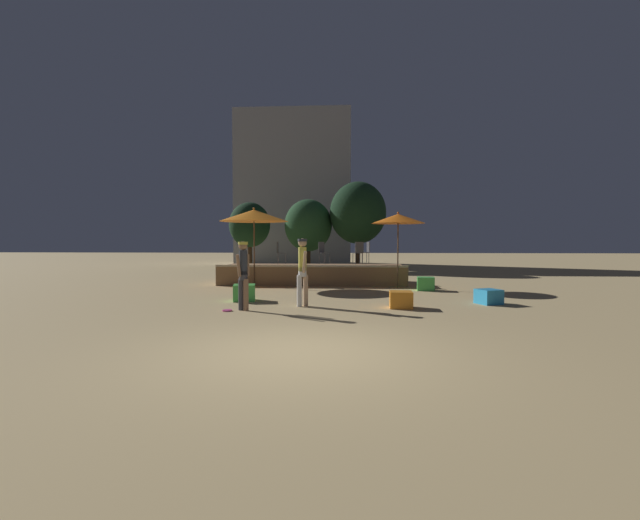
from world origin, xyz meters
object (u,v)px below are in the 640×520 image
(person_1, at_px, (243,272))
(bistro_chair_3, at_px, (359,251))
(cube_seat_1, at_px, (244,293))
(frisbee_disc, at_px, (227,310))
(cube_seat_2, at_px, (426,284))
(bistro_chair_0, at_px, (323,251))
(bistro_chair_2, at_px, (280,251))
(background_tree_0, at_px, (358,213))
(patio_umbrella_0, at_px, (398,219))
(cube_seat_0, at_px, (401,300))
(cube_seat_3, at_px, (489,297))
(person_0, at_px, (302,267))
(background_tree_2, at_px, (308,225))
(background_tree_1, at_px, (250,225))
(bistro_chair_1, at_px, (366,250))
(patio_umbrella_1, at_px, (254,216))

(person_1, height_order, bistro_chair_3, person_1)
(cube_seat_1, height_order, frisbee_disc, cube_seat_1)
(cube_seat_2, relative_size, bistro_chair_3, 0.73)
(bistro_chair_0, xyz_separation_m, bistro_chair_3, (1.45, -0.24, 0.00))
(bistro_chair_2, distance_m, background_tree_0, 9.49)
(patio_umbrella_0, distance_m, cube_seat_0, 5.53)
(cube_seat_3, distance_m, person_0, 5.26)
(bistro_chair_3, height_order, background_tree_2, background_tree_2)
(bistro_chair_2, relative_size, background_tree_2, 0.21)
(patio_umbrella_0, height_order, background_tree_1, background_tree_1)
(cube_seat_1, height_order, bistro_chair_0, bistro_chair_0)
(patio_umbrella_0, height_order, frisbee_disc, patio_umbrella_0)
(cube_seat_2, distance_m, person_0, 5.75)
(bistro_chair_1, bearing_deg, frisbee_disc, -40.90)
(patio_umbrella_1, bearing_deg, bistro_chair_3, 11.22)
(patio_umbrella_1, xyz_separation_m, background_tree_2, (1.24, 9.78, -0.01))
(patio_umbrella_1, xyz_separation_m, cube_seat_0, (5.02, -5.18, -2.53))
(bistro_chair_2, xyz_separation_m, frisbee_disc, (-0.27, -6.72, -1.36))
(patio_umbrella_1, distance_m, bistro_chair_1, 5.03)
(frisbee_disc, height_order, background_tree_0, background_tree_0)
(patio_umbrella_0, height_order, bistro_chair_3, patio_umbrella_0)
(patio_umbrella_0, xyz_separation_m, cube_seat_2, (0.89, -0.81, -2.36))
(person_1, bearing_deg, person_0, 57.08)
(cube_seat_1, bearing_deg, cube_seat_0, -13.60)
(patio_umbrella_1, xyz_separation_m, cube_seat_1, (0.60, -4.11, -2.51))
(patio_umbrella_0, bearing_deg, cube_seat_0, -95.76)
(patio_umbrella_0, xyz_separation_m, patio_umbrella_1, (-5.52, 0.21, 0.15))
(cube_seat_0, relative_size, cube_seat_3, 0.82)
(cube_seat_2, bearing_deg, bistro_chair_1, 123.70)
(patio_umbrella_0, bearing_deg, cube_seat_3, -63.62)
(cube_seat_0, distance_m, background_tree_0, 14.93)
(cube_seat_1, xyz_separation_m, frisbee_disc, (0.01, -1.86, -0.22))
(cube_seat_0, bearing_deg, bistro_chair_2, 124.90)
(cube_seat_0, height_order, cube_seat_1, cube_seat_1)
(bistro_chair_2, bearing_deg, person_1, 178.94)
(bistro_chair_1, bearing_deg, cube_seat_2, 18.68)
(cube_seat_1, bearing_deg, cube_seat_3, -1.62)
(bistro_chair_1, height_order, background_tree_2, background_tree_2)
(patio_umbrella_1, relative_size, cube_seat_3, 4.12)
(bistro_chair_0, distance_m, background_tree_0, 8.74)
(bistro_chair_1, height_order, background_tree_1, background_tree_1)
(cube_seat_2, relative_size, bistro_chair_1, 0.73)
(person_0, bearing_deg, bistro_chair_2, -98.87)
(bistro_chair_0, xyz_separation_m, frisbee_disc, (-2.01, -7.02, -1.36))
(person_0, bearing_deg, patio_umbrella_1, -88.20)
(bistro_chair_0, xyz_separation_m, bistro_chair_1, (1.82, 0.88, 0.00))
(cube_seat_0, xyz_separation_m, person_1, (-4.02, -0.66, 0.77))
(cube_seat_3, xyz_separation_m, background_tree_2, (-6.31, 14.08, 2.53))
(person_1, bearing_deg, cube_seat_0, 37.98)
(bistro_chair_3, relative_size, background_tree_0, 0.17)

